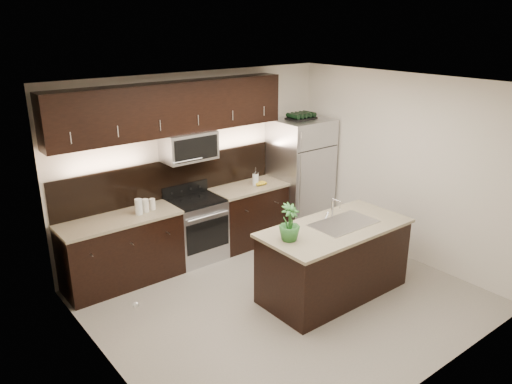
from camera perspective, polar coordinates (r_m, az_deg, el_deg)
ground at (r=6.54m, az=3.27°, el=-12.12°), size 4.50×4.50×0.00m
room_walls at (r=5.74m, az=3.00°, el=1.96°), size 4.52×4.02×2.71m
counter_run at (r=7.31m, az=-8.20°, el=-4.59°), size 3.51×0.65×0.94m
upper_fixtures at (r=6.96m, az=-9.29°, el=8.55°), size 3.49×0.40×1.66m
island at (r=6.52m, az=8.88°, el=-7.69°), size 1.96×0.96×0.94m
sink_faucet at (r=6.43m, az=9.95°, el=-3.41°), size 0.84×0.50×0.28m
refrigerator at (r=8.34m, az=4.99°, el=1.97°), size 0.90×0.81×1.87m
wine_rack at (r=8.10m, az=5.19°, el=8.64°), size 0.46×0.29×0.11m
plant at (r=5.80m, az=3.86°, el=-3.50°), size 0.28×0.28×0.44m
canisters at (r=6.82m, az=-12.68°, el=-1.54°), size 0.31×0.14×0.21m
french_press at (r=7.74m, az=-0.05°, el=1.53°), size 0.10×0.10×0.29m
bananas at (r=7.74m, az=0.14°, el=0.95°), size 0.21×0.17×0.06m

